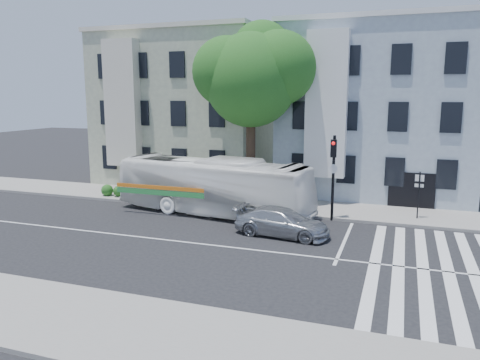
% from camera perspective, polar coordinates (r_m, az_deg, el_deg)
% --- Properties ---
extents(ground, '(120.00, 120.00, 0.00)m').
position_cam_1_polar(ground, '(21.56, -5.81, -7.65)').
color(ground, black).
rests_on(ground, ground).
extents(sidewalk_far, '(80.00, 4.00, 0.15)m').
position_cam_1_polar(sidewalk_far, '(28.71, 0.98, -2.88)').
color(sidewalk_far, gray).
rests_on(sidewalk_far, ground).
extents(sidewalk_near, '(80.00, 4.00, 0.15)m').
position_cam_1_polar(sidewalk_near, '(15.21, -19.22, -15.83)').
color(sidewalk_near, gray).
rests_on(sidewalk_near, ground).
extents(building_left, '(12.00, 10.00, 11.00)m').
position_cam_1_polar(building_left, '(37.08, -5.94, 8.53)').
color(building_left, '#959B82').
rests_on(building_left, ground).
extents(building_right, '(12.00, 10.00, 11.00)m').
position_cam_1_polar(building_right, '(33.59, 16.44, 7.98)').
color(building_right, '#909BAC').
rests_on(building_right, ground).
extents(street_tree, '(7.30, 5.90, 11.10)m').
position_cam_1_polar(street_tree, '(28.65, 1.62, 12.73)').
color(street_tree, '#2D2116').
rests_on(street_tree, ground).
extents(bus, '(4.50, 11.79, 3.20)m').
position_cam_1_polar(bus, '(26.22, -3.35, -0.75)').
color(bus, white).
rests_on(bus, ground).
extents(sedan, '(2.35, 4.76, 1.33)m').
position_cam_1_polar(sedan, '(22.45, 5.14, -5.13)').
color(sedan, '#B1B4B9').
rests_on(sedan, ground).
extents(hedge, '(8.19, 3.97, 0.70)m').
position_cam_1_polar(hedge, '(29.51, -9.11, -1.80)').
color(hedge, '#2B6922').
rests_on(hedge, sidewalk_far).
extents(traffic_signal, '(0.47, 0.54, 4.56)m').
position_cam_1_polar(traffic_signal, '(24.98, 11.30, 1.64)').
color(traffic_signal, black).
rests_on(traffic_signal, ground).
extents(far_sign_pole, '(0.45, 0.17, 2.51)m').
position_cam_1_polar(far_sign_pole, '(26.46, 20.98, -1.01)').
color(far_sign_pole, black).
rests_on(far_sign_pole, sidewalk_far).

